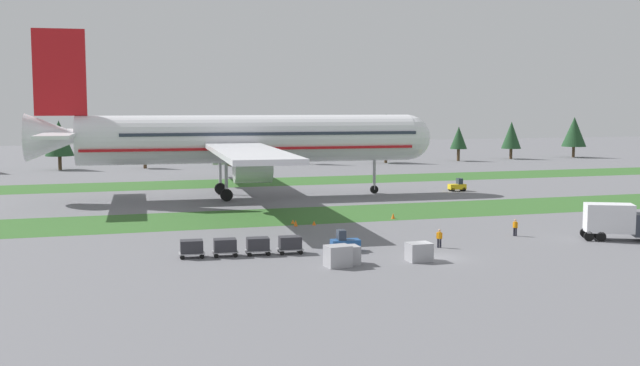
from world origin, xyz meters
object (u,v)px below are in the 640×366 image
Objects in this scene: catering_truck at (619,220)px; taxiway_marker_1 at (393,216)px; pushback_tractor at (458,186)px; cargo_dolly_lead at (290,243)px; taxiway_marker_0 at (314,223)px; uld_container_0 at (347,255)px; taxiway_marker_3 at (296,223)px; cargo_dolly_fourth at (192,247)px; airliner at (240,139)px; cargo_dolly_second at (258,245)px; uld_container_1 at (419,252)px; taxiway_marker_2 at (293,222)px; ground_crew_marshaller at (439,238)px; ground_crew_loader at (515,227)px; cargo_dolly_third at (225,246)px; uld_container_2 at (338,256)px; baggage_tug at (345,242)px.

catering_truck is 10.61× the size of taxiway_marker_1.
cargo_dolly_lead is at bearing 140.74° from pushback_tractor.
catering_truck is 31.37m from taxiway_marker_0.
taxiway_marker_3 is at bearing 87.30° from uld_container_0.
pushback_tractor is at bearing 135.03° from cargo_dolly_fourth.
airliner reaches higher than cargo_dolly_lead.
taxiway_marker_1 is at bearing 134.09° from cargo_dolly_second.
taxiway_marker_3 is at bearing -96.41° from catering_truck.
taxiway_marker_2 is (-5.22, 22.65, -0.56)m from uld_container_1.
ground_crew_marshaller is at bearing 89.12° from cargo_dolly_second.
ground_crew_marshaller is 1.00× the size of ground_crew_loader.
ground_crew_marshaller is 2.54× the size of taxiway_marker_1.
uld_container_1 is 2.91× the size of taxiway_marker_3.
taxiway_marker_2 is (10.29, 15.95, -0.69)m from cargo_dolly_third.
ground_crew_loader reaches higher than taxiway_marker_0.
uld_container_0 is at bearing -92.86° from taxiway_marker_2.
airliner is at bearing 96.39° from taxiway_marker_0.
catering_truck is 2.72× the size of pushback_tractor.
uld_container_0 is at bearing 60.21° from cargo_dolly_third.
airliner is at bearing 175.51° from cargo_dolly_second.
ground_crew_loader is 22.17m from uld_container_0.
ground_crew_loader is 21.56m from taxiway_marker_0.
catering_truck reaches higher than pushback_tractor.
airliner is 45.05m from ground_crew_marshaller.
airliner is 140.20× the size of taxiway_marker_0.
taxiway_marker_0 is at bearing -98.61° from catering_truck.
cargo_dolly_lead is 24.18m from ground_crew_loader.
uld_container_2 is at bearing -121.73° from taxiway_marker_1.
pushback_tractor is 47.07m from ground_crew_marshaller.
catering_truck is (41.21, -3.35, 1.03)m from cargo_dolly_fourth.
uld_container_1 is (-27.00, -46.24, -0.03)m from pushback_tractor.
taxiway_marker_3 is at bearing 141.02° from cargo_dolly_fourth.
catering_truck reaches higher than cargo_dolly_fourth.
catering_truck is 23.12m from uld_container_1.
pushback_tractor reaches higher than ground_crew_marshaller.
cargo_dolly_lead is at bearing -113.84° from taxiway_marker_0.
cargo_dolly_third is 38.46m from catering_truck.
cargo_dolly_third is 11.07m from uld_container_0.
cargo_dolly_third is 10.68m from uld_container_2.
taxiway_marker_3 is (-0.66, 14.91, -0.47)m from baggage_tug.
pushback_tractor is at bearing 38.13° from taxiway_marker_3.
cargo_dolly_fourth is at bearing -129.94° from taxiway_marker_2.
cargo_dolly_fourth is 41.36m from catering_truck.
taxiway_marker_0 is 10.33m from taxiway_marker_1.
cargo_dolly_third is (-10.80, 0.78, 0.10)m from baggage_tug.
uld_container_0 is (-10.60, -4.49, -0.17)m from ground_crew_marshaller.
ground_crew_loader is at bearing 21.76° from uld_container_2.
uld_container_2 reaches higher than ground_crew_loader.
catering_truck is (29.11, -44.60, -6.40)m from airliner.
cargo_dolly_fourth is at bearing -147.79° from taxiway_marker_1.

